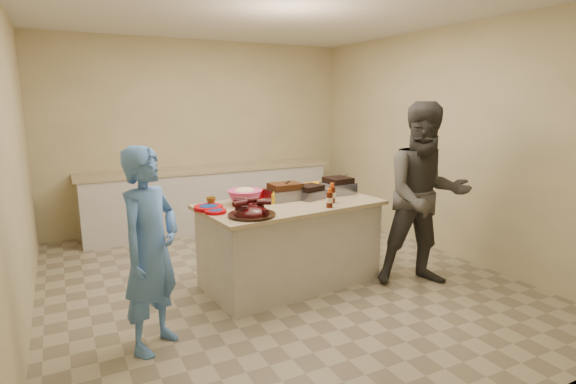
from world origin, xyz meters
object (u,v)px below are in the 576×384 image
guest_blue (157,346)px  guest_gray (420,282)px  mustard_bottle (274,204)px  roasting_pan (338,193)px  coleslaw_bowl (245,204)px  island (290,282)px  bbq_bottle_b (332,203)px  plastic_cup (211,206)px  bbq_bottle_a (329,207)px  rib_platter (252,216)px

guest_blue → guest_gray: size_ratio=0.84×
mustard_bottle → guest_blue: (-1.32, -0.65, -0.85)m
guest_gray → roasting_pan: bearing=146.9°
mustard_bottle → guest_blue: size_ratio=0.08×
roasting_pan → coleslaw_bowl: 1.11m
island → coleslaw_bowl: coleslaw_bowl is taller
island → mustard_bottle: mustard_bottle is taller
bbq_bottle_b → plastic_cup: 1.19m
coleslaw_bowl → guest_gray: coleslaw_bowl is taller
island → roasting_pan: 1.10m
island → bbq_bottle_a: bearing=-61.7°
plastic_cup → guest_gray: plastic_cup is taller
rib_platter → guest_gray: bearing=-9.9°
bbq_bottle_a → bbq_bottle_b: size_ratio=0.92×
coleslaw_bowl → mustard_bottle: coleslaw_bowl is taller
bbq_bottle_a → guest_gray: 1.31m
bbq_bottle_a → guest_gray: bearing=-15.3°
bbq_bottle_a → bbq_bottle_b: (0.13, 0.16, 0.00)m
roasting_pan → bbq_bottle_b: size_ratio=1.52×
coleslaw_bowl → roasting_pan: bearing=1.3°
roasting_pan → guest_gray: roasting_pan is taller
roasting_pan → guest_blue: (-2.16, -0.79, -0.85)m
island → mustard_bottle: (-0.16, 0.04, 0.85)m
guest_blue → island: bearing=-19.4°
coleslaw_bowl → mustard_bottle: bearing=-23.4°
rib_platter → bbq_bottle_a: 0.79m
coleslaw_bowl → bbq_bottle_b: 0.86m
coleslaw_bowl → guest_blue: 1.55m
mustard_bottle → guest_gray: bearing=-25.6°
roasting_pan → guest_gray: (0.52, -0.79, -0.85)m
coleslaw_bowl → bbq_bottle_b: size_ratio=1.74×
bbq_bottle_a → guest_gray: (0.96, -0.26, -0.85)m
roasting_pan → guest_gray: size_ratio=0.16×
guest_blue → roasting_pan: bearing=-21.9°
mustard_bottle → rib_platter: bearing=-137.5°
guest_blue → guest_gray: bearing=-41.9°
mustard_bottle → guest_blue: 1.70m
island → guest_gray: 1.35m
island → plastic_cup: plastic_cup is taller
bbq_bottle_a → roasting_pan: bearing=49.9°
guest_gray → plastic_cup: bearing=-179.5°
bbq_bottle_a → guest_blue: bearing=-171.3°
island → plastic_cup: bearing=157.4°
guest_blue → bbq_bottle_a: bearing=-33.2°
coleslaw_bowl → bbq_bottle_b: coleslaw_bowl is taller
roasting_pan → bbq_bottle_a: (-0.44, -0.53, 0.00)m
bbq_bottle_b → mustard_bottle: bbq_bottle_b is taller
rib_platter → coleslaw_bowl: coleslaw_bowl is taller
bbq_bottle_b → plastic_cup: bearing=159.7°
island → bbq_bottle_a: bbq_bottle_a is taller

